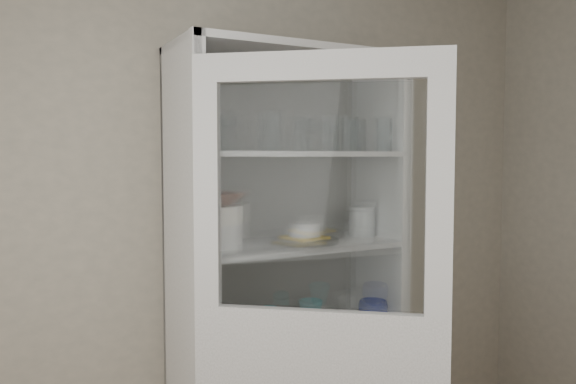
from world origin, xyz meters
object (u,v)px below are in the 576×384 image
cupboard_door (318,373)px  yellow_trivet (304,237)px  goblet_2 (330,135)px  white_canister (200,330)px  goblet_1 (229,129)px  white_ramekin (304,229)px  terracotta_bowl (214,199)px  glass_platter (304,241)px  plate_stack_front (215,237)px  goblet_0 (190,132)px  mug_white (343,323)px  mug_teal (311,311)px  teal_jar (270,319)px  plate_stack_back (208,233)px  pantry_cabinet (282,310)px  mug_blue (373,312)px  grey_bowl_stack (362,221)px  cream_bowl (215,214)px  measuring_cups (246,338)px  goblet_3 (311,133)px

cupboard_door → yellow_trivet: (0.21, 0.47, 0.41)m
goblet_2 → white_canister: goblet_2 is taller
goblet_1 → white_ramekin: 0.55m
goblet_1 → white_ramekin: bearing=-26.0°
terracotta_bowl → glass_platter: (0.43, 0.02, -0.20)m
plate_stack_front → white_canister: bearing=125.8°
goblet_0 → plate_stack_front: (0.05, -0.16, -0.43)m
glass_platter → mug_white: size_ratio=3.10×
yellow_trivet → mug_white: bearing=-34.3°
goblet_1 → plate_stack_front: (-0.13, -0.16, -0.44)m
plate_stack_front → glass_platter: bearing=2.5°
mug_teal → white_canister: white_canister is taller
yellow_trivet → teal_jar: (-0.12, 0.10, -0.38)m
goblet_1 → plate_stack_back: size_ratio=0.94×
pantry_cabinet → goblet_0: 0.90m
glass_platter → mug_teal: 0.39m
pantry_cabinet → terracotta_bowl: bearing=-161.7°
plate_stack_front → white_ramekin: plate_stack_front is taller
yellow_trivet → mug_blue: (0.35, -0.04, -0.37)m
white_ramekin → mug_blue: 0.54m
cupboard_door → white_ramekin: cupboard_door is taller
plate_stack_back → terracotta_bowl: (-0.03, -0.17, 0.16)m
plate_stack_back → pantry_cabinet: bearing=-8.9°
goblet_1 → terracotta_bowl: bearing=-128.8°
goblet_1 → mug_white: 0.98m
terracotta_bowl → white_canister: bearing=125.8°
white_ramekin → mug_white: bearing=-34.3°
goblet_0 → grey_bowl_stack: 0.92m
cream_bowl → mug_white: size_ratio=2.32×
goblet_1 → yellow_trivet: size_ratio=1.16×
plate_stack_front → yellow_trivet: bearing=2.5°
mug_teal → mug_white: mug_teal is taller
grey_bowl_stack → white_canister: bearing=-179.2°
mug_blue → cream_bowl: bearing=-164.7°
goblet_0 → cream_bowl: 0.37m
goblet_0 → glass_platter: 0.68m
mug_white → white_canister: (-0.61, 0.14, 0.02)m
measuring_cups → mug_white: bearing=-11.4°
terracotta_bowl → white_canister: terracotta_bowl is taller
pantry_cabinet → goblet_0: pantry_cabinet is taller
white_canister → mug_white: bearing=-12.9°
pantry_cabinet → teal_jar: size_ratio=21.97×
plate_stack_front → pantry_cabinet: bearing=18.3°
goblet_0 → white_canister: goblet_0 is taller
goblet_0 → mug_teal: bearing=-3.2°
goblet_3 → cream_bowl: (-0.55, -0.18, -0.34)m
pantry_cabinet → cupboard_door: 0.59m
goblet_1 → grey_bowl_stack: size_ratio=1.36×
terracotta_bowl → teal_jar: size_ratio=2.22×
yellow_trivet → terracotta_bowl: bearing=-177.5°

